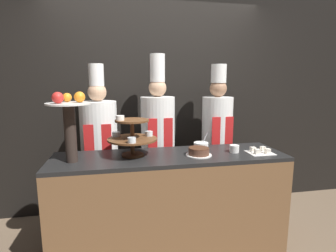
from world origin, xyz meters
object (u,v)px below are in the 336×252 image
at_px(chef_center_left, 158,136).
at_px(chef_center_right, 217,134).
at_px(serving_bowl_far, 201,145).
at_px(fruit_pedestal, 69,119).
at_px(cup_white, 234,149).
at_px(cake_round, 199,152).
at_px(chef_left, 99,142).
at_px(tiered_stand, 132,136).
at_px(cake_square_tray, 260,151).

height_order(chef_center_left, chef_center_right, chef_center_left).
bearing_deg(serving_bowl_far, fruit_pedestal, -169.68).
relative_size(cup_white, chef_center_left, 0.05).
bearing_deg(serving_bowl_far, cake_round, -112.47).
xyz_separation_m(fruit_pedestal, chef_left, (0.18, 0.58, -0.34)).
bearing_deg(chef_center_right, tiered_stand, -153.34).
bearing_deg(chef_left, tiered_stand, -57.41).
bearing_deg(cake_square_tray, fruit_pedestal, 178.03).
xyz_separation_m(cup_white, chef_left, (-1.27, 0.56, -0.01)).
height_order(fruit_pedestal, chef_center_left, chef_center_left).
bearing_deg(fruit_pedestal, chef_left, 72.33).
height_order(tiered_stand, cake_square_tray, tiered_stand).
distance_m(tiered_stand, chef_center_left, 0.60).
bearing_deg(cake_round, cup_white, 6.15).
relative_size(chef_center_left, chef_center_right, 1.06).
height_order(tiered_stand, serving_bowl_far, tiered_stand).
distance_m(fruit_pedestal, cup_white, 1.49).
xyz_separation_m(fruit_pedestal, chef_center_left, (0.81, 0.58, -0.30)).
xyz_separation_m(cake_round, chef_left, (-0.91, 0.60, -0.01)).
distance_m(serving_bowl_far, chef_left, 1.07).
relative_size(cake_square_tray, serving_bowl_far, 1.41).
bearing_deg(cake_square_tray, cake_round, 176.41).
distance_m(tiered_stand, fruit_pedestal, 0.54).
xyz_separation_m(serving_bowl_far, chef_left, (-1.01, 0.36, -0.01)).
height_order(chef_left, chef_center_left, chef_center_left).
height_order(cake_round, chef_center_left, chef_center_left).
height_order(cake_square_tray, chef_center_left, chef_center_left).
relative_size(tiered_stand, cup_white, 4.94).
height_order(cake_round, chef_left, chef_left).
bearing_deg(chef_center_left, cup_white, -41.14).
distance_m(cake_round, serving_bowl_far, 0.26).
bearing_deg(serving_bowl_far, chef_left, 160.27).
distance_m(chef_center_left, chef_center_right, 0.69).
relative_size(cake_round, chef_center_right, 0.13).
relative_size(serving_bowl_far, chef_left, 0.09).
distance_m(cake_square_tray, chef_center_left, 1.08).
distance_m(serving_bowl_far, chef_center_left, 0.53).
relative_size(tiered_stand, chef_center_right, 0.25).
relative_size(tiered_stand, chef_center_left, 0.24).
relative_size(cup_white, chef_left, 0.05).
distance_m(fruit_pedestal, serving_bowl_far, 1.26).
bearing_deg(cake_round, tiered_stand, 170.39).
bearing_deg(chef_center_left, cake_round, -64.91).
bearing_deg(chef_center_left, cake_square_tray, -36.33).
distance_m(cake_square_tray, chef_left, 1.62).
relative_size(cup_white, cake_square_tray, 0.39).
bearing_deg(cake_round, cake_square_tray, -3.59).
height_order(cake_round, chef_center_right, chef_center_right).
xyz_separation_m(chef_left, chef_center_right, (1.31, 0.00, 0.04)).
distance_m(tiered_stand, cake_square_tray, 1.19).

